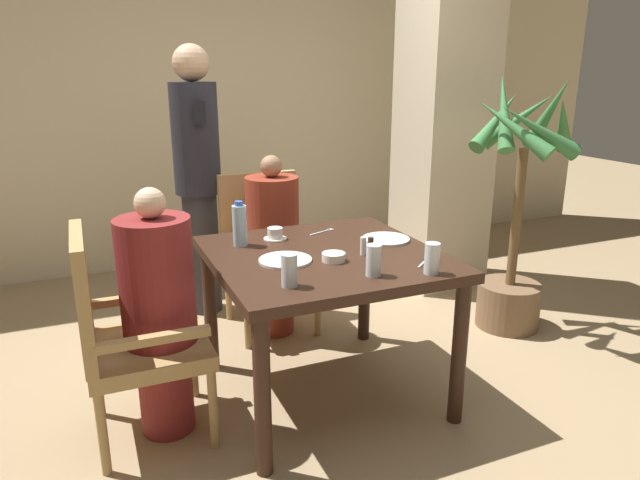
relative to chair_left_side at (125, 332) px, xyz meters
The scene contains 22 objects.
ground_plane 1.07m from the chair_left_side, ahead, with size 16.00×16.00×0.00m, color #9E8460.
wall_back 2.72m from the chair_left_side, 68.71° to the left, with size 8.00×0.06×2.80m.
pillar_stone 2.80m from the chair_left_side, 26.07° to the left, with size 0.56×0.56×2.70m.
dining_table 0.94m from the chair_left_side, ahead, with size 1.06×1.06×0.75m.
chair_left_side is the anchor object (origin of this frame).
diner_in_left_chair 0.16m from the chair_left_side, ahead, with size 0.32×0.32×1.14m.
chair_far_side 1.32m from the chair_left_side, 45.03° to the left, with size 0.51×0.52×0.97m.
diner_in_far_chair 1.22m from the chair_left_side, 40.11° to the left, with size 0.32×0.32×1.12m.
standing_host 1.49m from the chair_left_side, 65.27° to the left, with size 0.30×0.33×1.75m.
potted_palm 2.36m from the chair_left_side, ahead, with size 0.68×0.67×1.60m.
plate_main_left 0.76m from the chair_left_side, ahead, with size 0.24×0.24×0.01m.
plate_main_right 1.34m from the chair_left_side, ahead, with size 0.24×0.24×0.01m.
teacup_with_saucer 0.89m from the chair_left_side, 21.31° to the left, with size 0.12×0.12×0.06m.
bowl_small 0.97m from the chair_left_side, ahead, with size 0.11×0.11×0.04m.
water_bottle 0.74m from the chair_left_side, 24.93° to the left, with size 0.07×0.07×0.23m.
glass_tall_near 0.78m from the chair_left_side, 29.00° to the right, with size 0.07×0.07×0.14m.
glass_tall_mid 1.36m from the chair_left_side, 19.72° to the right, with size 0.07×0.07×0.14m.
glass_tall_far 1.11m from the chair_left_side, 20.29° to the right, with size 0.07×0.07×0.14m.
salt_shaker 1.13m from the chair_left_side, ahead, with size 0.03×0.03×0.09m.
pepper_shaker 1.17m from the chair_left_side, ahead, with size 0.03×0.03×0.08m.
fork_beside_plate 1.16m from the chair_left_side, 17.57° to the left, with size 0.16×0.08×0.00m.
knife_beside_plate 1.37m from the chair_left_side, 12.81° to the right, with size 0.15×0.13×0.00m.
Camera 1 is at (-1.04, -2.39, 1.60)m, focal length 32.00 mm.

